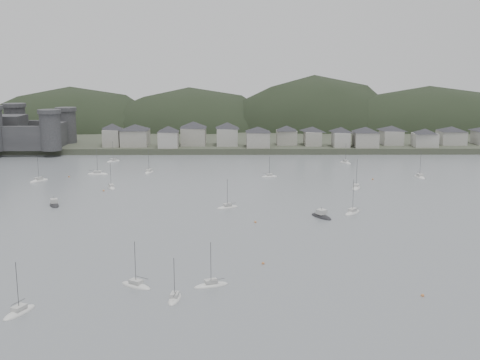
{
  "coord_description": "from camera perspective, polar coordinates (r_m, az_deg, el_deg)",
  "views": [
    {
      "loc": [
        -1.48,
        -121.11,
        44.83
      ],
      "look_at": [
        0.0,
        75.0,
        6.0
      ],
      "focal_mm": 44.07,
      "sensor_mm": 36.0,
      "label": 1
    }
  ],
  "objects": [
    {
      "name": "far_shore_land",
      "position": [
        418.37,
        -0.23,
        5.25
      ],
      "size": [
        900.0,
        250.0,
        3.0
      ],
      "primitive_type": "cube",
      "color": "#383D2D",
      "rests_on": "ground"
    },
    {
      "name": "moored_fleet",
      "position": [
        194.77,
        -5.81,
        -2.11
      ],
      "size": [
        262.65,
        177.64,
        12.95
      ],
      "color": "silver",
      "rests_on": "ground"
    },
    {
      "name": "motor_launch_near",
      "position": [
        176.87,
        7.88,
        -3.5
      ],
      "size": [
        7.0,
        9.01,
        4.05
      ],
      "rotation": [
        0.0,
        0.0,
        0.52
      ],
      "color": "black",
      "rests_on": "ground"
    },
    {
      "name": "forested_ridge",
      "position": [
        394.58,
        0.49,
        3.02
      ],
      "size": [
        851.55,
        103.94,
        102.57
      ],
      "color": "black",
      "rests_on": "ground"
    },
    {
      "name": "castle",
      "position": [
        325.19,
        -21.87,
        4.42
      ],
      "size": [
        66.0,
        43.0,
        20.0
      ],
      "color": "#343336",
      "rests_on": "far_shore_land"
    },
    {
      "name": "sailboat_lead",
      "position": [
        186.38,
        -1.23,
        -2.66
      ],
      "size": [
        7.51,
        5.33,
        9.93
      ],
      "rotation": [
        0.0,
        0.0,
        5.18
      ],
      "color": "silver",
      "rests_on": "ground"
    },
    {
      "name": "waterfront_town",
      "position": [
        310.99,
        9.24,
        4.38
      ],
      "size": [
        451.48,
        28.46,
        12.92
      ],
      "color": "gray",
      "rests_on": "far_shore_land"
    },
    {
      "name": "motor_launch_far",
      "position": [
        198.55,
        -17.54,
        -2.29
      ],
      "size": [
        5.58,
        8.1,
        3.83
      ],
      "rotation": [
        0.0,
        0.0,
        3.55
      ],
      "color": "black",
      "rests_on": "ground"
    },
    {
      "name": "ground",
      "position": [
        129.15,
        0.25,
        -9.11
      ],
      "size": [
        900.0,
        900.0,
        0.0
      ],
      "primitive_type": "plane",
      "color": "slate",
      "rests_on": "ground"
    },
    {
      "name": "mooring_buoys",
      "position": [
        178.32,
        -0.57,
        -3.31
      ],
      "size": [
        195.49,
        124.96,
        0.7
      ],
      "color": "#C57841",
      "rests_on": "ground"
    }
  ]
}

